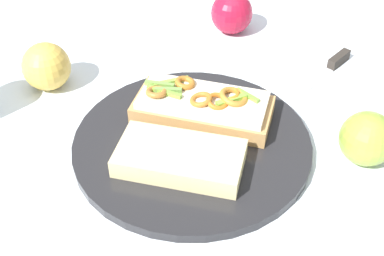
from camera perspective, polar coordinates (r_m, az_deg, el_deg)
The scene contains 8 objects.
ground_plane at distance 0.68m, azimuth -0.00°, elevation -2.12°, with size 2.00×2.00×0.00m, color silver.
plate at distance 0.67m, azimuth -0.00°, elevation -1.71°, with size 0.31×0.31×0.01m, color #232325.
sandwich at distance 0.69m, azimuth 1.13°, elevation 2.49°, with size 0.19×0.09×0.05m.
bread_slice_side at distance 0.62m, azimuth -1.25°, elevation -3.43°, with size 0.16×0.08×0.02m, color beige.
apple_1 at distance 0.79m, azimuth -16.08°, elevation 6.67°, with size 0.07×0.07×0.07m, color gold.
apple_2 at distance 0.67m, azimuth 19.11°, elevation -1.13°, with size 0.07×0.07×0.07m, color #90AD3A.
apple_3 at distance 0.91m, azimuth 4.49°, elevation 12.79°, with size 0.07×0.07×0.07m, color #AA152F.
knife at distance 0.85m, azimuth 15.65°, elevation 6.94°, with size 0.07×0.12×0.02m.
Camera 1 is at (0.15, -0.47, 0.46)m, focal length 47.38 mm.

